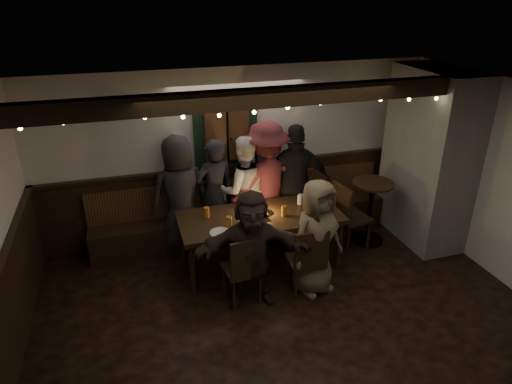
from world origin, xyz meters
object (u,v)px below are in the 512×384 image
object	(u,v)px
chair_end	(347,213)
person_e	(296,183)
person_f	(252,249)
person_a	(180,195)
person_c	(244,190)
chair_near_left	(244,266)
person_b	(215,193)
chair_near_right	(308,258)
person_g	(316,238)
high_top	(371,204)
dining_table	(260,220)
person_d	(266,182)

from	to	relation	value
chair_end	person_e	distance (m)	0.89
person_f	chair_end	bearing A→B (deg)	34.70
person_a	person_c	size ratio (longest dim) A/B	1.05
chair_near_left	chair_end	xyz separation A→B (m)	(1.80, 0.83, 0.05)
chair_end	person_c	distance (m)	1.56
person_b	person_f	world-z (taller)	person_b
person_a	person_f	bearing A→B (deg)	101.98
person_a	person_e	bearing A→B (deg)	165.08
person_a	chair_near_left	bearing A→B (deg)	98.58
person_b	person_c	bearing A→B (deg)	165.04
chair_near_left	chair_end	world-z (taller)	chair_end
chair_near_right	person_b	bearing A→B (deg)	117.47
person_g	high_top	bearing A→B (deg)	17.67
chair_end	high_top	world-z (taller)	chair_end
chair_near_left	person_a	distance (m)	1.66
person_f	person_g	distance (m)	0.84
person_b	dining_table	bearing A→B (deg)	108.65
dining_table	chair_near_right	world-z (taller)	chair_near_right
chair_near_left	dining_table	bearing A→B (deg)	59.85
person_d	chair_end	bearing A→B (deg)	133.12
person_d	person_e	xyz separation A→B (m)	(0.44, -0.09, -0.03)
dining_table	person_c	world-z (taller)	person_c
person_b	person_f	size ratio (longest dim) A/B	1.10
person_g	person_a	bearing A→B (deg)	116.73
person_b	person_c	xyz separation A→B (m)	(0.43, -0.02, 0.01)
chair_near_left	person_d	size ratio (longest dim) A/B	0.51
person_e	chair_near_left	bearing A→B (deg)	62.58
chair_near_right	person_b	distance (m)	1.82
dining_table	high_top	distance (m)	1.81
person_a	person_d	bearing A→B (deg)	167.46
person_a	person_b	size ratio (longest dim) A/B	1.06
chair_near_right	person_d	xyz separation A→B (m)	(-0.05, 1.55, 0.39)
dining_table	person_b	xyz separation A→B (m)	(-0.46, 0.78, 0.11)
high_top	person_c	size ratio (longest dim) A/B	0.58
chair_near_right	person_e	size ratio (longest dim) A/B	0.53
person_e	chair_near_right	bearing A→B (deg)	88.21
dining_table	chair_end	size ratio (longest dim) A/B	2.14
person_d	person_e	world-z (taller)	person_d
chair_near_left	person_c	size ratio (longest dim) A/B	0.56
person_g	dining_table	bearing A→B (deg)	106.90
high_top	person_d	bearing A→B (deg)	159.03
chair_near_left	person_g	world-z (taller)	person_g
person_e	person_f	bearing A→B (deg)	64.65
person_c	person_e	distance (m)	0.80
high_top	person_e	distance (m)	1.18
high_top	person_c	world-z (taller)	person_c
person_d	person_g	size ratio (longest dim) A/B	1.21
person_c	person_g	xyz separation A→B (m)	(0.52, -1.49, -0.07)
dining_table	person_g	world-z (taller)	person_g
person_a	person_d	world-z (taller)	person_d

